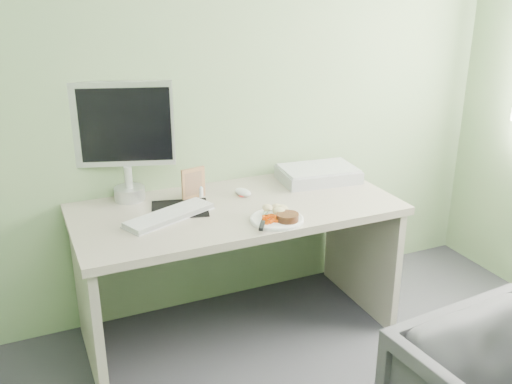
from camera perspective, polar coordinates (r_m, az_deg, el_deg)
name	(u,v)px	position (r m, az deg, el deg)	size (l,w,h in m)	color
wall_back	(208,69)	(3.01, -4.84, 12.15)	(3.50, 3.50, 0.00)	gray
desk	(237,239)	(2.91, -1.93, -4.71)	(1.60, 0.75, 0.73)	#B3A696
plate	(277,219)	(2.66, 2.10, -2.76)	(0.25, 0.25, 0.01)	white
steak	(288,217)	(2.63, 3.17, -2.52)	(0.10, 0.10, 0.03)	black
potato_pile	(278,208)	(2.69, 2.25, -1.60)	(0.11, 0.08, 0.06)	tan
carrot_heap	(271,218)	(2.61, 1.49, -2.62)	(0.06, 0.05, 0.04)	#F54F05
steak_knife	(263,223)	(2.58, 0.68, -3.08)	(0.13, 0.20, 0.02)	silver
mousepad	(180,209)	(2.82, -7.63, -1.65)	(0.27, 0.24, 0.00)	black
keyboard	(169,215)	(2.72, -8.65, -2.26)	(0.44, 0.13, 0.02)	white
computer_mouse	(243,192)	(2.96, -1.32, -0.02)	(0.06, 0.11, 0.04)	white
photo_frame	(193,183)	(2.92, -6.29, 0.88)	(0.13, 0.02, 0.16)	#9B7048
eyedrop_bottle	(201,191)	(2.95, -5.54, 0.08)	(0.02, 0.02, 0.07)	white
scanner	(318,175)	(3.19, 6.23, 1.73)	(0.42, 0.28, 0.07)	#A2A4A9
monitor	(124,135)	(2.90, -13.08, 5.62)	(0.49, 0.20, 0.60)	silver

